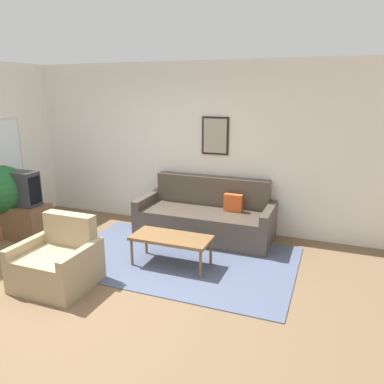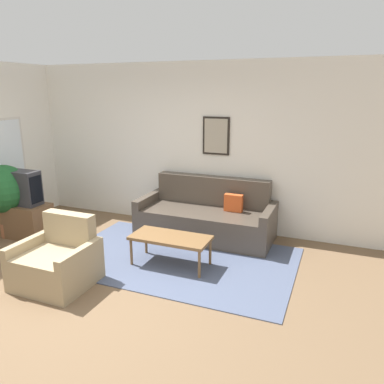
{
  "view_description": "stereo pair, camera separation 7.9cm",
  "coord_description": "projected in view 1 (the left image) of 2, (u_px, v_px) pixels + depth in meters",
  "views": [
    {
      "loc": [
        2.55,
        -3.14,
        2.25
      ],
      "look_at": [
        0.7,
        1.65,
        0.85
      ],
      "focal_mm": 35.0,
      "sensor_mm": 36.0,
      "label": 1
    },
    {
      "loc": [
        2.63,
        -3.11,
        2.25
      ],
      "look_at": [
        0.7,
        1.65,
        0.85
      ],
      "focal_mm": 35.0,
      "sensor_mm": 36.0,
      "label": 2
    }
  ],
  "objects": [
    {
      "name": "tv_stand",
      "position": [
        24.0,
        221.0,
        5.88
      ],
      "size": [
        0.78,
        0.46,
        0.53
      ],
      "color": "brown",
      "rests_on": "ground_plane"
    },
    {
      "name": "armchair",
      "position": [
        58.0,
        263.0,
        4.43
      ],
      "size": [
        0.85,
        0.76,
        0.81
      ],
      "rotation": [
        0.0,
        0.0,
        -0.08
      ],
      "color": "tan",
      "rests_on": "ground_plane"
    },
    {
      "name": "wall_back",
      "position": [
        174.0,
        145.0,
        6.3
      ],
      "size": [
        8.0,
        0.09,
        2.7
      ],
      "color": "white",
      "rests_on": "ground_plane"
    },
    {
      "name": "potted_plant_small",
      "position": [
        14.0,
        209.0,
        6.09
      ],
      "size": [
        0.37,
        0.37,
        0.66
      ],
      "color": "slate",
      "rests_on": "ground_plane"
    },
    {
      "name": "potted_plant_tall",
      "position": [
        3.0,
        191.0,
        5.76
      ],
      "size": [
        0.75,
        0.75,
        1.15
      ],
      "color": "#935638",
      "rests_on": "ground_plane"
    },
    {
      "name": "ground_plane",
      "position": [
        84.0,
        292.0,
        4.31
      ],
      "size": [
        16.0,
        16.0,
        0.0
      ],
      "primitive_type": "plane",
      "color": "brown"
    },
    {
      "name": "couch",
      "position": [
        206.0,
        217.0,
        5.9
      ],
      "size": [
        2.1,
        0.9,
        0.91
      ],
      "color": "#4C4238",
      "rests_on": "ground_plane"
    },
    {
      "name": "tv",
      "position": [
        20.0,
        188.0,
        5.74
      ],
      "size": [
        0.6,
        0.28,
        0.53
      ],
      "color": "#2D2D33",
      "rests_on": "tv_stand"
    },
    {
      "name": "coffee_table",
      "position": [
        171.0,
        239.0,
        4.88
      ],
      "size": [
        1.04,
        0.48,
        0.41
      ],
      "color": "brown",
      "rests_on": "ground_plane"
    },
    {
      "name": "area_rug",
      "position": [
        178.0,
        259.0,
        5.15
      ],
      "size": [
        3.15,
        1.98,
        0.01
      ],
      "color": "#4C5670",
      "rests_on": "ground_plane"
    },
    {
      "name": "potted_plant_by_window",
      "position": [
        21.0,
        200.0,
        6.21
      ],
      "size": [
        0.47,
        0.47,
        0.77
      ],
      "color": "#383D42",
      "rests_on": "ground_plane"
    }
  ]
}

